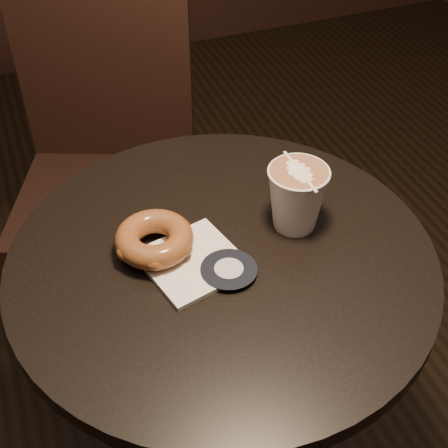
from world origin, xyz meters
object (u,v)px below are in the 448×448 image
object	(u,v)px
pastry_bag	(193,262)
doughnut	(154,239)
chair	(105,139)
latte_cup	(296,198)
cafe_table	(222,331)

from	to	relation	value
pastry_bag	doughnut	size ratio (longest dim) A/B	1.14
pastry_bag	doughnut	xyz separation A→B (m)	(-0.05, 0.05, 0.02)
chair	pastry_bag	size ratio (longest dim) A/B	7.33
doughnut	pastry_bag	bearing A→B (deg)	-44.57
latte_cup	pastry_bag	bearing A→B (deg)	-171.87
cafe_table	doughnut	distance (m)	0.25
cafe_table	pastry_bag	world-z (taller)	pastry_bag
pastry_bag	chair	bearing A→B (deg)	77.77
cafe_table	latte_cup	distance (m)	0.29
doughnut	latte_cup	distance (m)	0.24
pastry_bag	latte_cup	distance (m)	0.20
chair	doughnut	world-z (taller)	chair
pastry_bag	latte_cup	world-z (taller)	latte_cup
chair	cafe_table	bearing A→B (deg)	-61.34
cafe_table	chair	size ratio (longest dim) A/B	0.71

